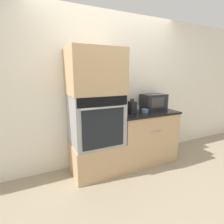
% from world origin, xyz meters
% --- Properties ---
extents(ground_plane, '(12.00, 12.00, 0.00)m').
position_xyz_m(ground_plane, '(0.00, 0.00, 0.00)').
color(ground_plane, gray).
extents(wall_back, '(8.00, 0.05, 2.50)m').
position_xyz_m(wall_back, '(0.00, 0.63, 1.25)').
color(wall_back, silver).
rests_on(wall_back, ground_plane).
extents(oven_cabinet_base, '(0.76, 0.60, 0.48)m').
position_xyz_m(oven_cabinet_base, '(-0.38, 0.30, 0.24)').
color(oven_cabinet_base, tan).
rests_on(oven_cabinet_base, ground_plane).
extents(wall_oven, '(0.74, 0.64, 0.75)m').
position_xyz_m(wall_oven, '(-0.38, 0.30, 0.85)').
color(wall_oven, '#9EA0A5').
rests_on(wall_oven, oven_cabinet_base).
extents(oven_cabinet_upper, '(0.76, 0.60, 0.64)m').
position_xyz_m(oven_cabinet_upper, '(-0.38, 0.30, 1.55)').
color(oven_cabinet_upper, tan).
rests_on(oven_cabinet_upper, wall_oven).
extents(counter_unit, '(1.05, 0.63, 0.90)m').
position_xyz_m(counter_unit, '(0.52, 0.30, 0.45)').
color(counter_unit, tan).
rests_on(counter_unit, ground_plane).
extents(microwave, '(0.43, 0.29, 0.27)m').
position_xyz_m(microwave, '(0.79, 0.43, 1.03)').
color(microwave, '#232326').
rests_on(microwave, counter_unit).
extents(knife_block, '(0.10, 0.15, 0.23)m').
position_xyz_m(knife_block, '(0.25, 0.30, 0.99)').
color(knife_block, black).
rests_on(knife_block, counter_unit).
extents(bowl, '(0.11, 0.11, 0.06)m').
position_xyz_m(bowl, '(0.45, 0.22, 0.93)').
color(bowl, '#517599').
rests_on(bowl, counter_unit).
extents(condiment_jar_near, '(0.05, 0.05, 0.07)m').
position_xyz_m(condiment_jar_near, '(0.50, 0.50, 0.93)').
color(condiment_jar_near, silver).
rests_on(condiment_jar_near, counter_unit).
extents(condiment_jar_mid, '(0.04, 0.04, 0.07)m').
position_xyz_m(condiment_jar_mid, '(0.16, 0.37, 0.93)').
color(condiment_jar_mid, brown).
rests_on(condiment_jar_mid, counter_unit).
extents(condiment_jar_far, '(0.05, 0.05, 0.10)m').
position_xyz_m(condiment_jar_far, '(0.35, 0.37, 0.95)').
color(condiment_jar_far, silver).
rests_on(condiment_jar_far, counter_unit).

